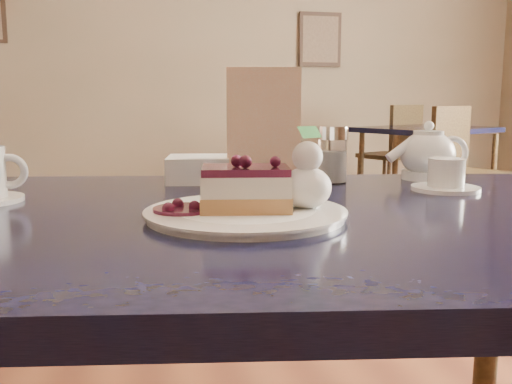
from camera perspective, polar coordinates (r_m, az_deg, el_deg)
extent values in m
cube|color=#8A775C|center=(5.87, -11.08, 14.13)|extent=(8.00, 0.02, 3.00)
cube|color=black|center=(6.18, 6.43, 14.92)|extent=(0.45, 0.03, 0.55)
cube|color=black|center=(0.89, -1.15, -3.28)|extent=(1.42, 1.07, 0.04)
cylinder|color=#48361A|center=(1.50, 22.04, -14.91)|extent=(0.05, 0.05, 0.76)
cylinder|color=white|center=(0.84, -1.05, -2.23)|extent=(0.29, 0.29, 0.01)
cube|color=#C07F46|center=(0.83, -1.05, -1.03)|extent=(0.14, 0.11, 0.02)
cube|color=white|center=(0.83, -1.06, 0.80)|extent=(0.14, 0.11, 0.03)
cube|color=#431027|center=(0.83, -1.06, 2.21)|extent=(0.14, 0.11, 0.01)
ellipsoid|color=white|center=(0.85, 5.11, 0.45)|extent=(0.07, 0.07, 0.06)
cylinder|color=#431027|center=(0.83, -7.35, -1.74)|extent=(0.09, 0.09, 0.01)
torus|color=white|center=(1.06, -23.41, 1.91)|extent=(0.06, 0.01, 0.06)
cylinder|color=white|center=(1.15, 18.42, 0.34)|extent=(0.13, 0.13, 0.01)
cylinder|color=white|center=(1.15, 18.50, 1.87)|extent=(0.07, 0.07, 0.05)
ellipsoid|color=white|center=(1.30, 16.77, 3.44)|extent=(0.12, 0.12, 0.10)
cylinder|color=white|center=(1.29, 16.89, 5.92)|extent=(0.06, 0.06, 0.01)
cylinder|color=white|center=(1.26, 13.63, 3.41)|extent=(0.07, 0.02, 0.05)
cube|color=white|center=(1.18, 0.74, 6.59)|extent=(0.15, 0.06, 0.24)
cylinder|color=white|center=(1.20, 7.62, 3.07)|extent=(0.06, 0.06, 0.09)
cylinder|color=silver|center=(1.19, 7.68, 5.90)|extent=(0.06, 0.06, 0.03)
cube|color=white|center=(1.21, -5.77, 2.31)|extent=(0.15, 0.15, 0.05)
cube|color=black|center=(4.91, 16.65, 6.00)|extent=(1.25, 1.15, 0.04)
cylinder|color=#48361A|center=(4.47, 13.69, 0.96)|extent=(0.04, 0.04, 0.72)
cylinder|color=#48361A|center=(4.90, 22.62, 1.22)|extent=(0.04, 0.04, 0.72)
cylinder|color=#48361A|center=(5.05, 10.46, 1.99)|extent=(0.04, 0.04, 0.72)
cylinder|color=#48361A|center=(5.44, 18.72, 2.16)|extent=(0.04, 0.04, 0.72)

